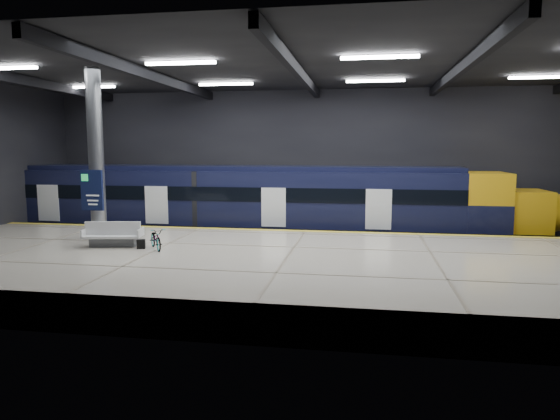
# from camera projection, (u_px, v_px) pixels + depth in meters

# --- Properties ---
(ground) EXTENTS (30.00, 30.00, 0.00)m
(ground) POSITION_uv_depth(u_px,v_px,m) (298.00, 269.00, 20.12)
(ground) COLOR black
(ground) RESTS_ON ground
(room_shell) EXTENTS (30.10, 16.10, 8.05)m
(room_shell) POSITION_uv_depth(u_px,v_px,m) (298.00, 126.00, 19.42)
(room_shell) COLOR black
(room_shell) RESTS_ON ground
(platform) EXTENTS (30.00, 11.00, 1.10)m
(platform) POSITION_uv_depth(u_px,v_px,m) (288.00, 271.00, 17.61)
(platform) COLOR beige
(platform) RESTS_ON ground
(safety_strip) EXTENTS (30.00, 0.40, 0.01)m
(safety_strip) POSITION_uv_depth(u_px,v_px,m) (305.00, 231.00, 22.68)
(safety_strip) COLOR gold
(safety_strip) RESTS_ON platform
(rails) EXTENTS (30.00, 1.52, 0.16)m
(rails) POSITION_uv_depth(u_px,v_px,m) (311.00, 242.00, 25.49)
(rails) COLOR gray
(rails) RESTS_ON ground
(train) EXTENTS (29.40, 2.84, 3.79)m
(train) POSITION_uv_depth(u_px,v_px,m) (255.00, 203.00, 25.72)
(train) COLOR black
(train) RESTS_ON ground
(bench) EXTENTS (2.31, 1.28, 0.96)m
(bench) POSITION_uv_depth(u_px,v_px,m) (113.00, 238.00, 19.12)
(bench) COLOR #595B60
(bench) RESTS_ON platform
(bicycle) EXTENTS (1.33, 1.56, 0.81)m
(bicycle) POSITION_uv_depth(u_px,v_px,m) (156.00, 239.00, 18.56)
(bicycle) COLOR #99999E
(bicycle) RESTS_ON platform
(pannier_bag) EXTENTS (0.34, 0.26, 0.35)m
(pannier_bag) POSITION_uv_depth(u_px,v_px,m) (141.00, 244.00, 18.68)
(pannier_bag) COLOR black
(pannier_bag) RESTS_ON platform
(info_column) EXTENTS (0.90, 0.78, 6.90)m
(info_column) POSITION_uv_depth(u_px,v_px,m) (96.00, 158.00, 19.87)
(info_column) COLOR #9EA0A5
(info_column) RESTS_ON platform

